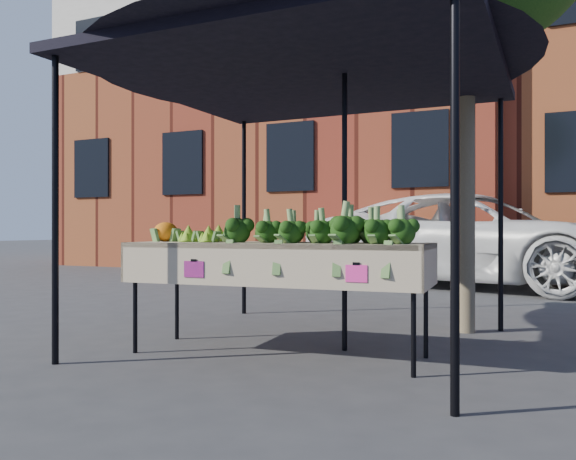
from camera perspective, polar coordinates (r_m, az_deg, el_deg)
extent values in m
plane|color=#323235|center=(4.91, -1.16, -11.75)|extent=(90.00, 90.00, 0.00)
cube|color=#B9A78F|center=(4.68, -1.03, -6.75)|extent=(2.45, 0.97, 0.90)
cube|color=#F22D8C|center=(4.57, -9.25, -3.77)|extent=(0.17, 0.01, 0.12)
cube|color=#FB2F9D|center=(4.00, 6.09, -4.30)|extent=(0.17, 0.01, 0.12)
ellipsoid|color=black|center=(4.52, 3.22, 0.40)|extent=(1.54, 0.57, 0.26)
ellipsoid|color=#92A426|center=(4.96, -8.05, 0.02)|extent=(0.43, 0.47, 0.20)
ellipsoid|color=orange|center=(5.15, -11.87, -0.10)|extent=(0.20, 0.20, 0.18)
imported|color=white|center=(11.08, 17.73, 10.32)|extent=(2.29, 3.08, 5.97)
cube|color=maroon|center=(18.14, 1.17, 11.12)|extent=(12.00, 8.00, 9.00)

